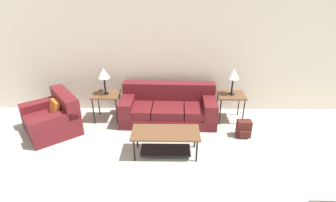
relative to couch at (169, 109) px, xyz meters
The scene contains 10 objects.
wall_back 1.17m from the couch, 84.43° to the left, with size 8.78×0.06×2.60m.
couch is the anchor object (origin of this frame).
armchair 2.47m from the couch, 169.22° to the right, with size 1.43×1.46×0.80m.
coffee_table 1.27m from the couch, 91.60° to the right, with size 1.22×0.55×0.48m.
side_table_left 1.42m from the couch, behind, with size 0.59×0.52×0.64m.
side_table_right 1.42m from the couch, ahead, with size 0.59×0.52×0.64m.
table_lamp_left 1.61m from the couch, behind, with size 0.26×0.26×0.59m.
table_lamp_right 1.61m from the couch, ahead, with size 0.26×0.26×0.59m.
backpack 1.69m from the couch, 22.88° to the right, with size 0.28×0.26×0.36m.
picture_frame 1.52m from the couch, behind, with size 0.10×0.04×0.13m.
Camera 1 is at (-0.00, -1.37, 2.99)m, focal length 28.00 mm.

